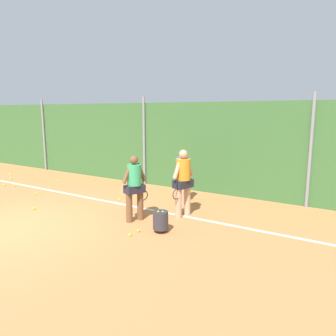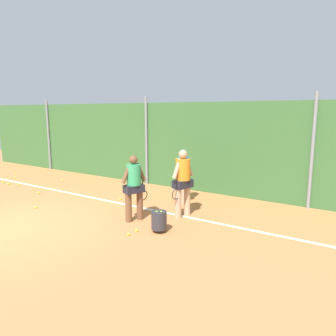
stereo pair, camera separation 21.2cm
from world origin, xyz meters
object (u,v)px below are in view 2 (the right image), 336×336
at_px(tennis_ball_11, 3,182).
at_px(player_backcourt_far, 184,173).
at_px(tennis_ball_0, 15,173).
at_px(tennis_ball_1, 128,234).
at_px(player_foreground_near, 134,185).
at_px(tennis_ball_4, 15,177).
at_px(ball_hopper, 159,220).
at_px(tennis_ball_6, 137,230).
at_px(tennis_ball_8, 39,193).
at_px(player_midcourt, 183,180).
at_px(tennis_ball_5, 121,199).
at_px(tennis_ball_3, 35,207).
at_px(tennis_ball_2, 62,180).
at_px(tennis_ball_7, 19,184).
at_px(tennis_ball_9, 8,184).

bearing_deg(tennis_ball_11, player_backcourt_far, 12.24).
xyz_separation_m(tennis_ball_0, tennis_ball_1, (8.87, -2.77, 0.00)).
distance_m(player_foreground_near, tennis_ball_4, 7.70).
xyz_separation_m(ball_hopper, tennis_ball_6, (-0.45, -0.27, -0.26)).
xyz_separation_m(tennis_ball_1, tennis_ball_8, (-4.97, 1.21, 0.00)).
bearing_deg(player_midcourt, tennis_ball_6, 1.54).
xyz_separation_m(tennis_ball_4, tennis_ball_8, (3.08, -1.04, 0.00)).
bearing_deg(player_foreground_near, tennis_ball_1, -127.65).
xyz_separation_m(tennis_ball_0, tennis_ball_5, (6.75, -0.61, 0.00)).
bearing_deg(player_midcourt, tennis_ball_5, -83.63).
xyz_separation_m(tennis_ball_8, tennis_ball_11, (-2.62, 0.27, 0.00)).
bearing_deg(player_foreground_near, tennis_ball_3, 125.42).
bearing_deg(tennis_ball_2, tennis_ball_6, -24.26).
bearing_deg(tennis_ball_7, tennis_ball_4, 153.26).
relative_size(tennis_ball_5, tennis_ball_7, 1.00).
relative_size(player_midcourt, tennis_ball_2, 27.19).
bearing_deg(tennis_ball_3, tennis_ball_1, -1.97).
height_order(player_foreground_near, tennis_ball_7, player_foreground_near).
xyz_separation_m(tennis_ball_4, tennis_ball_11, (0.46, -0.77, 0.00)).
relative_size(player_foreground_near, ball_hopper, 3.30).
bearing_deg(tennis_ball_0, tennis_ball_7, -28.95).
distance_m(player_backcourt_far, tennis_ball_5, 2.18).
relative_size(tennis_ball_2, tennis_ball_5, 1.00).
relative_size(ball_hopper, tennis_ball_7, 7.78).
bearing_deg(tennis_ball_7, tennis_ball_9, -156.01).
bearing_deg(tennis_ball_1, tennis_ball_3, 178.03).
bearing_deg(tennis_ball_2, tennis_ball_9, -127.91).
bearing_deg(tennis_ball_4, player_foreground_near, -10.27).
distance_m(player_midcourt, tennis_ball_1, 2.11).
relative_size(player_midcourt, player_backcourt_far, 1.11).
height_order(ball_hopper, tennis_ball_7, ball_hopper).
distance_m(tennis_ball_0, tennis_ball_2, 2.96).
bearing_deg(tennis_ball_2, tennis_ball_11, -138.25).
xyz_separation_m(tennis_ball_3, tennis_ball_11, (-4.00, 1.35, 0.00)).
relative_size(tennis_ball_1, tennis_ball_3, 1.00).
height_order(player_foreground_near, tennis_ball_9, player_foreground_near).
height_order(player_foreground_near, tennis_ball_5, player_foreground_near).
xyz_separation_m(player_midcourt, tennis_ball_4, (-8.39, 0.40, -0.97)).
height_order(tennis_ball_0, tennis_ball_9, same).
height_order(tennis_ball_4, tennis_ball_9, same).
xyz_separation_m(tennis_ball_4, tennis_ball_5, (5.93, -0.10, 0.00)).
xyz_separation_m(tennis_ball_9, tennis_ball_11, (-0.46, 0.06, 0.00)).
xyz_separation_m(tennis_ball_3, tennis_ball_7, (-3.15, 1.47, 0.00)).
relative_size(tennis_ball_7, tennis_ball_8, 1.00).
bearing_deg(tennis_ball_11, tennis_ball_3, -18.69).
relative_size(player_foreground_near, tennis_ball_0, 25.67).
height_order(player_backcourt_far, tennis_ball_7, player_backcourt_far).
bearing_deg(tennis_ball_7, player_backcourt_far, 12.85).
bearing_deg(player_backcourt_far, tennis_ball_1, 158.61).
relative_size(player_midcourt, tennis_ball_1, 27.19).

